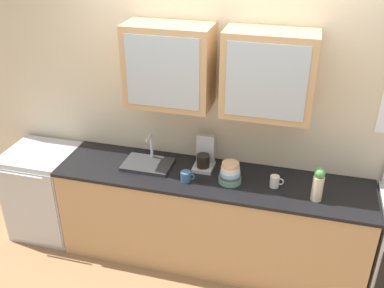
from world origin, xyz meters
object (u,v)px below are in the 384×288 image
cup_near_bowls (275,181)px  bowl_stack (230,174)px  vase (318,184)px  dishwasher (46,192)px  coffee_maker (205,156)px  sink_faucet (148,163)px  cup_near_sink (186,176)px

cup_near_bowls → bowl_stack: bearing=-175.8°
vase → cup_near_bowls: vase is taller
bowl_stack → vase: (0.69, -0.07, 0.06)m
cup_near_bowls → dishwasher: cup_near_bowls is taller
cup_near_bowls → coffee_maker: coffee_maker is taller
sink_faucet → cup_near_sink: 0.41m
cup_near_bowls → coffee_maker: bearing=165.9°
sink_faucet → dishwasher: size_ratio=0.47×
sink_faucet → coffee_maker: coffee_maker is taller
vase → cup_near_bowls: (-0.33, 0.10, -0.09)m
vase → cup_near_sink: 1.04m
bowl_stack → coffee_maker: bearing=144.8°
cup_near_sink → bowl_stack: bearing=12.3°
cup_near_sink → dishwasher: 1.53m
vase → bowl_stack: bearing=174.2°
sink_faucet → dishwasher: (-1.06, -0.04, -0.46)m
bowl_stack → coffee_maker: size_ratio=0.64×
cup_near_sink → coffee_maker: (0.09, 0.26, 0.06)m
vase → dishwasher: size_ratio=0.32×
cup_near_sink → dishwasher: bearing=175.7°
sink_faucet → cup_near_sink: (0.39, -0.15, 0.02)m
cup_near_bowls → sink_faucet: bearing=177.8°
bowl_stack → cup_near_bowls: 0.36m
sink_faucet → coffee_maker: bearing=13.4°
coffee_maker → dishwasher: bearing=-174.5°
sink_faucet → dishwasher: bearing=-178.1°
cup_near_sink → dishwasher: (-1.45, 0.11, -0.48)m
cup_near_sink → coffee_maker: coffee_maker is taller
sink_faucet → vase: 1.44m
bowl_stack → cup_near_sink: bowl_stack is taller
cup_near_bowls → coffee_maker: size_ratio=0.39×
cup_near_sink → coffee_maker: 0.28m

